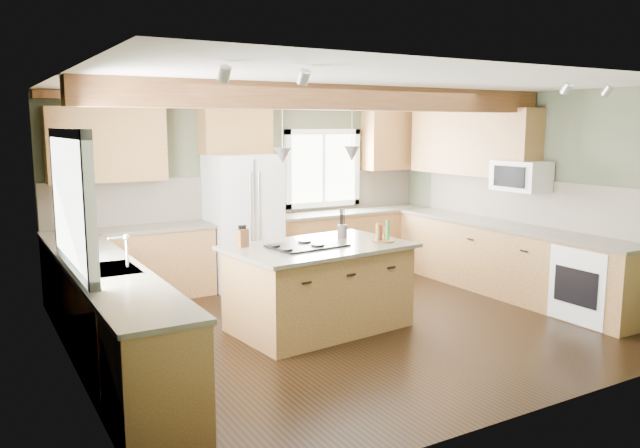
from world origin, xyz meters
TOP-DOWN VIEW (x-y plane):
  - floor at (0.00, 0.00)m, footprint 5.60×5.60m
  - ceiling at (0.00, 0.00)m, footprint 5.60×5.60m
  - wall_back at (0.00, 2.50)m, footprint 5.60×0.00m
  - wall_left at (-2.80, 0.00)m, footprint 0.00×5.00m
  - wall_right at (2.80, 0.00)m, footprint 0.00×5.00m
  - ceiling_beam at (0.00, 0.07)m, footprint 5.55×0.26m
  - soffit_trim at (0.00, 2.40)m, footprint 5.55×0.20m
  - backsplash_back at (0.00, 2.48)m, footprint 5.58×0.03m
  - backsplash_right at (2.78, 0.05)m, footprint 0.03×3.70m
  - base_cab_back_left at (-1.79, 2.20)m, footprint 2.02×0.60m
  - counter_back_left at (-1.79, 2.20)m, footprint 2.06×0.64m
  - base_cab_back_right at (1.49, 2.20)m, footprint 2.62×0.60m
  - counter_back_right at (1.49, 2.20)m, footprint 2.66×0.64m
  - base_cab_left at (-2.50, 0.05)m, footprint 0.60×3.70m
  - counter_left at (-2.50, 0.05)m, footprint 0.64×3.74m
  - base_cab_right at (2.50, 0.05)m, footprint 0.60×3.70m
  - counter_right at (2.50, 0.05)m, footprint 0.64×3.74m
  - upper_cab_back_left at (-1.99, 2.33)m, footprint 1.40×0.35m
  - upper_cab_over_fridge at (-0.30, 2.33)m, footprint 0.96×0.35m
  - upper_cab_right at (2.62, 0.90)m, footprint 0.35×2.20m
  - upper_cab_back_corner at (2.30, 2.33)m, footprint 0.90×0.35m
  - window_left at (-2.78, 0.05)m, footprint 0.04×1.60m
  - window_back at (1.15, 2.48)m, footprint 1.10×0.04m
  - sink at (-2.50, 0.05)m, footprint 0.50×0.65m
  - faucet at (-2.32, 0.05)m, footprint 0.02×0.02m
  - dishwasher at (-2.49, -1.25)m, footprint 0.60×0.60m
  - oven at (2.49, -1.25)m, footprint 0.60×0.72m
  - microwave at (2.58, -0.05)m, footprint 0.40×0.70m
  - pendant_left at (-0.75, 0.03)m, footprint 0.18×0.18m
  - pendant_right at (0.14, 0.12)m, footprint 0.18×0.18m
  - refrigerator at (-0.30, 2.12)m, footprint 0.90×0.74m
  - island at (-0.31, 0.07)m, footprint 1.89×1.27m
  - island_top at (-0.31, 0.07)m, footprint 2.02×1.40m
  - cooktop at (-0.45, 0.06)m, footprint 0.82×0.59m
  - knife_block at (-1.05, 0.39)m, footprint 0.13×0.11m
  - utensil_crock at (0.13, 0.30)m, footprint 0.12×0.12m
  - bottle_tray at (0.41, -0.11)m, footprint 0.28×0.28m

SIDE VIEW (x-z plane):
  - floor at x=0.00m, z-range 0.00..0.00m
  - dishwasher at x=-2.49m, z-range 0.01..0.85m
  - oven at x=2.49m, z-range 0.01..0.85m
  - base_cab_back_left at x=-1.79m, z-range 0.00..0.88m
  - base_cab_back_right at x=1.49m, z-range 0.00..0.88m
  - base_cab_left at x=-2.50m, z-range 0.00..0.88m
  - base_cab_right at x=2.50m, z-range 0.00..0.88m
  - island at x=-0.31m, z-range 0.00..0.88m
  - counter_back_left at x=-1.79m, z-range 0.88..0.92m
  - counter_back_right at x=1.49m, z-range 0.88..0.92m
  - counter_left at x=-2.50m, z-range 0.88..0.92m
  - counter_right at x=2.50m, z-range 0.88..0.92m
  - refrigerator at x=-0.30m, z-range 0.00..1.80m
  - island_top at x=-0.31m, z-range 0.88..0.92m
  - sink at x=-2.50m, z-range 0.89..0.92m
  - cooktop at x=-0.45m, z-range 0.92..0.94m
  - utensil_crock at x=0.13m, z-range 0.92..1.07m
  - knife_block at x=-1.05m, z-range 0.92..1.11m
  - bottle_tray at x=0.41m, z-range 0.92..1.15m
  - faucet at x=-2.32m, z-range 0.91..1.19m
  - backsplash_back at x=0.00m, z-range 0.92..1.50m
  - backsplash_right at x=2.78m, z-range 0.92..1.50m
  - wall_back at x=0.00m, z-range -1.50..4.10m
  - wall_left at x=-2.80m, z-range -1.20..3.80m
  - wall_right at x=2.80m, z-range -1.20..3.80m
  - window_back at x=1.15m, z-range 1.05..2.05m
  - window_left at x=-2.78m, z-range 1.02..2.08m
  - microwave at x=2.58m, z-range 1.36..1.74m
  - pendant_left at x=-0.75m, z-range 1.80..1.96m
  - pendant_right at x=0.14m, z-range 1.80..1.96m
  - upper_cab_back_left at x=-1.99m, z-range 1.50..2.40m
  - upper_cab_right at x=2.62m, z-range 1.50..2.40m
  - upper_cab_back_corner at x=2.30m, z-range 1.50..2.40m
  - upper_cab_over_fridge at x=-0.30m, z-range 1.80..2.50m
  - ceiling_beam at x=0.00m, z-range 2.34..2.60m
  - soffit_trim at x=0.00m, z-range 2.49..2.59m
  - ceiling at x=0.00m, z-range 2.60..2.60m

